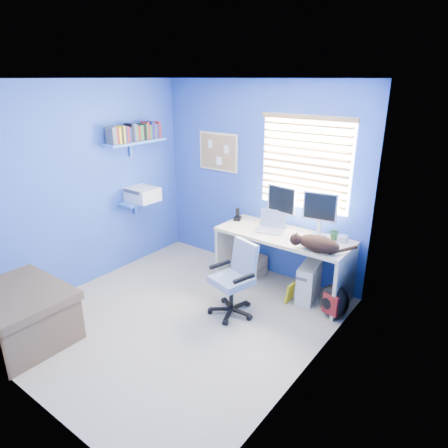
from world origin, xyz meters
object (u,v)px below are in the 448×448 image
Objects in this scene: cat at (318,243)px; office_chair at (234,288)px; tower_pc at (309,282)px; desk at (282,262)px; laptop at (271,222)px.

office_chair is at bearing -157.54° from cat.
office_chair is (-0.54, -0.77, 0.09)m from tower_pc.
tower_pc is at bearing 111.99° from cat.
tower_pc is (0.37, -0.01, -0.14)m from desk.
desk is 0.40m from tower_pc.
tower_pc is at bearing 55.09° from office_chair.
cat is at bearing 40.09° from office_chair.
cat reaches higher than desk.
office_chair is (0.02, -0.78, -0.54)m from laptop.
desk is 3.62× the size of tower_pc.
desk is 3.48× the size of cat.
cat is 1.04m from office_chair.
cat is at bearing -32.21° from laptop.
office_chair reaches higher than tower_pc.
cat is 0.65m from tower_pc.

